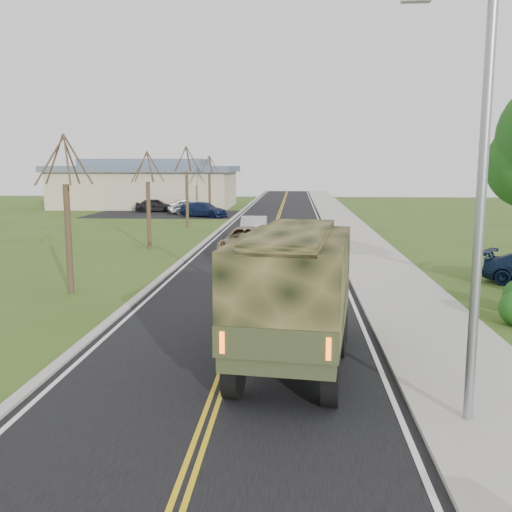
{
  "coord_description": "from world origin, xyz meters",
  "views": [
    {
      "loc": [
        1.67,
        -11.06,
        4.9
      ],
      "look_at": [
        0.31,
        8.36,
        1.8
      ],
      "focal_mm": 40.0,
      "sensor_mm": 36.0,
      "label": 1
    }
  ],
  "objects": [
    {
      "name": "road",
      "position": [
        0.0,
        40.0,
        0.01
      ],
      "size": [
        8.0,
        120.0,
        0.01
      ],
      "primitive_type": "cube",
      "color": "black",
      "rests_on": "ground"
    },
    {
      "name": "bare_tree_d",
      "position": [
        -7.0,
        46.0,
        2.55
      ],
      "size": [
        1.88,
        2.2,
        5.91
      ],
      "color": "#38281C",
      "rests_on": "ground"
    },
    {
      "name": "lot_car_silver",
      "position": [
        -9.09,
        46.7,
        0.74
      ],
      "size": [
        4.78,
        3.25,
        1.49
      ],
      "primitive_type": "imported",
      "rotation": [
        0.0,
        0.0,
        1.98
      ],
      "color": "#B2B2B7",
      "rests_on": "ground"
    },
    {
      "name": "bare_tree_a",
      "position": [
        -7.0,
        10.0,
        2.63
      ],
      "size": [
        1.93,
        2.26,
        6.08
      ],
      "color": "#38281C",
      "rests_on": "ground"
    },
    {
      "name": "commercial_building",
      "position": [
        -15.98,
        55.97,
        2.69
      ],
      "size": [
        25.5,
        21.5,
        5.65
      ],
      "color": "tan",
      "rests_on": "ground"
    },
    {
      "name": "curb_left",
      "position": [
        -4.15,
        40.0,
        0.05
      ],
      "size": [
        0.3,
        120.0,
        0.1
      ],
      "primitive_type": "cube",
      "color": "#9E998E",
      "rests_on": "ground"
    },
    {
      "name": "lot_car_dark",
      "position": [
        -13.21,
        48.68,
        0.73
      ],
      "size": [
        4.47,
        2.3,
        1.45
      ],
      "primitive_type": "imported",
      "rotation": [
        0.0,
        0.0,
        1.71
      ],
      "color": "black",
      "rests_on": "ground"
    },
    {
      "name": "suv_champagne",
      "position": [
        -0.99,
        19.81,
        0.78
      ],
      "size": [
        2.95,
        5.75,
        1.55
      ],
      "primitive_type": "imported",
      "rotation": [
        0.0,
        0.0,
        -0.07
      ],
      "color": "#8B764E",
      "rests_on": "ground"
    },
    {
      "name": "bare_tree_b",
      "position": [
        -7.0,
        22.0,
        2.48
      ],
      "size": [
        1.83,
        2.14,
        5.73
      ],
      "color": "#38281C",
      "rests_on": "ground"
    },
    {
      "name": "military_truck",
      "position": [
        1.69,
        2.59,
        1.97
      ],
      "size": [
        3.22,
        7.14,
        3.44
      ],
      "rotation": [
        0.0,
        0.0,
        -0.12
      ],
      "color": "black",
      "rests_on": "ground"
    },
    {
      "name": "lot_car_navy",
      "position": [
        -7.15,
        43.29,
        0.71
      ],
      "size": [
        5.25,
        3.79,
        1.41
      ],
      "primitive_type": "imported",
      "rotation": [
        0.0,
        0.0,
        1.15
      ],
      "color": "#101B3C",
      "rests_on": "ground"
    },
    {
      "name": "bare_tree_c",
      "position": [
        -7.0,
        34.0,
        2.78
      ],
      "size": [
        2.04,
        2.39,
        6.42
      ],
      "color": "#38281C",
      "rests_on": "ground"
    },
    {
      "name": "sedan_silver",
      "position": [
        -1.06,
        25.99,
        0.79
      ],
      "size": [
        1.83,
        4.86,
        1.58
      ],
      "primitive_type": "imported",
      "rotation": [
        0.0,
        0.0,
        0.03
      ],
      "color": "silver",
      "rests_on": "ground"
    },
    {
      "name": "street_light",
      "position": [
        4.9,
        -0.5,
        4.43
      ],
      "size": [
        1.65,
        0.22,
        8.0
      ],
      "color": "gray",
      "rests_on": "ground"
    },
    {
      "name": "curb_right",
      "position": [
        4.15,
        40.0,
        0.06
      ],
      "size": [
        0.3,
        120.0,
        0.12
      ],
      "primitive_type": "cube",
      "color": "#9E998E",
      "rests_on": "ground"
    },
    {
      "name": "ground",
      "position": [
        0.0,
        0.0,
        0.0
      ],
      "size": [
        160.0,
        160.0,
        0.0
      ],
      "primitive_type": "plane",
      "color": "#364D19",
      "rests_on": "ground"
    },
    {
      "name": "sidewalk_right",
      "position": [
        5.9,
        40.0,
        0.05
      ],
      "size": [
        3.2,
        120.0,
        0.1
      ],
      "primitive_type": "cube",
      "color": "#9E998E",
      "rests_on": "ground"
    }
  ]
}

